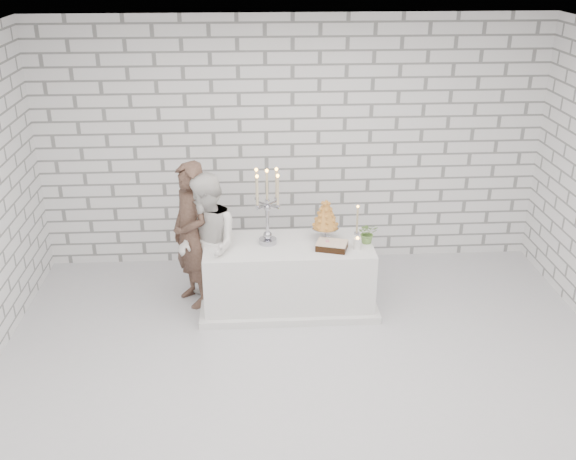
# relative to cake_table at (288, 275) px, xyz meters

# --- Properties ---
(ground) EXTENTS (6.00, 5.00, 0.01)m
(ground) POSITION_rel_cake_table_xyz_m (0.12, -1.30, -0.38)
(ground) COLOR silver
(ground) RESTS_ON ground
(ceiling) EXTENTS (6.00, 5.00, 0.01)m
(ceiling) POSITION_rel_cake_table_xyz_m (0.12, -1.30, 2.62)
(ceiling) COLOR white
(ceiling) RESTS_ON ground
(wall_back) EXTENTS (6.00, 0.01, 3.00)m
(wall_back) POSITION_rel_cake_table_xyz_m (0.12, 1.20, 1.12)
(wall_back) COLOR white
(wall_back) RESTS_ON ground
(wall_front) EXTENTS (6.00, 0.01, 3.00)m
(wall_front) POSITION_rel_cake_table_xyz_m (0.12, -3.80, 1.12)
(wall_front) COLOR white
(wall_front) RESTS_ON ground
(cake_table) EXTENTS (1.80, 0.80, 0.75)m
(cake_table) POSITION_rel_cake_table_xyz_m (0.00, 0.00, 0.00)
(cake_table) COLOR white
(cake_table) RESTS_ON ground
(groom) EXTENTS (0.65, 0.71, 1.63)m
(groom) POSITION_rel_cake_table_xyz_m (-1.04, 0.16, 0.44)
(groom) COLOR #3E2A21
(groom) RESTS_ON ground
(bride) EXTENTS (0.83, 0.92, 1.54)m
(bride) POSITION_rel_cake_table_xyz_m (-0.86, -0.00, 0.40)
(bride) COLOR white
(bride) RESTS_ON ground
(candelabra) EXTENTS (0.35, 0.35, 0.84)m
(candelabra) POSITION_rel_cake_table_xyz_m (-0.22, 0.04, 0.79)
(candelabra) COLOR #A2A2AC
(candelabra) RESTS_ON cake_table
(croquembouche) EXTENTS (0.33, 0.33, 0.47)m
(croquembouche) POSITION_rel_cake_table_xyz_m (0.41, 0.11, 0.61)
(croquembouche) COLOR #B97125
(croquembouche) RESTS_ON cake_table
(chocolate_cake) EXTENTS (0.37, 0.31, 0.08)m
(chocolate_cake) POSITION_rel_cake_table_xyz_m (0.45, -0.15, 0.42)
(chocolate_cake) COLOR black
(chocolate_cake) RESTS_ON cake_table
(pillar_candle) EXTENTS (0.09, 0.09, 0.12)m
(pillar_candle) POSITION_rel_cake_table_xyz_m (0.72, -0.16, 0.44)
(pillar_candle) COLOR white
(pillar_candle) RESTS_ON cake_table
(extra_taper) EXTENTS (0.07, 0.07, 0.32)m
(extra_taper) POSITION_rel_cake_table_xyz_m (0.77, 0.22, 0.54)
(extra_taper) COLOR #C2AF88
(extra_taper) RESTS_ON cake_table
(flowers) EXTENTS (0.21, 0.18, 0.23)m
(flowers) POSITION_rel_cake_table_xyz_m (0.85, -0.01, 0.49)
(flowers) COLOR #538643
(flowers) RESTS_ON cake_table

